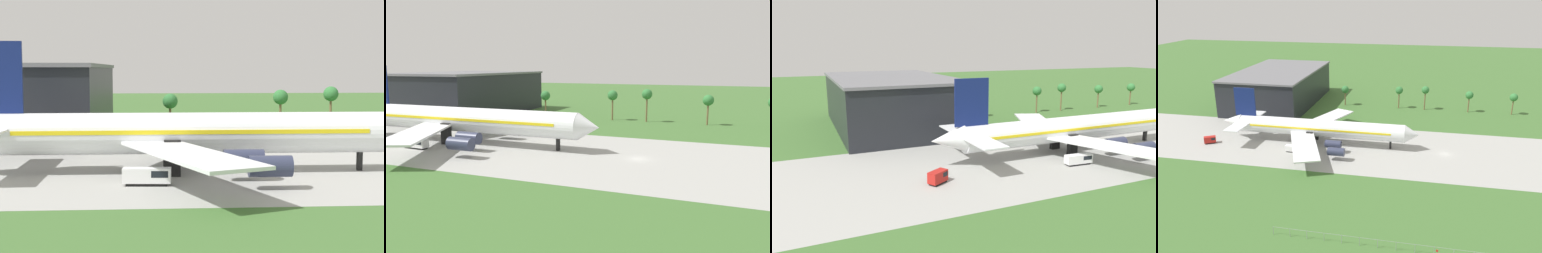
# 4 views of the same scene
# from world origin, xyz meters

# --- Properties ---
(jet_airliner) EXTENTS (74.31, 57.27, 19.61)m
(jet_airliner) POSITION_xyz_m (-46.06, 1.31, 5.89)
(jet_airliner) COLOR white
(jet_airliner) RESTS_ON ground_plane
(baggage_tug) EXTENTS (6.58, 2.47, 2.37)m
(baggage_tug) POSITION_xyz_m (-51.22, -8.59, 1.28)
(baggage_tug) COLOR black
(baggage_tug) RESTS_ON ground_plane
(fuel_truck) EXTENTS (4.56, 3.85, 2.61)m
(fuel_truck) POSITION_xyz_m (-84.73, -6.89, 1.40)
(fuel_truck) COLOR black
(fuel_truck) RESTS_ON ground_plane
(terminal_building) EXTENTS (36.72, 61.20, 16.69)m
(terminal_building) POSITION_xyz_m (-80.04, 51.01, 8.36)
(terminal_building) COLOR black
(terminal_building) RESTS_ON ground_plane
(palm_tree_row) EXTENTS (81.84, 3.60, 11.45)m
(palm_tree_row) POSITION_xyz_m (-6.13, 52.89, 8.35)
(palm_tree_row) COLOR brown
(palm_tree_row) RESTS_ON ground_plane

